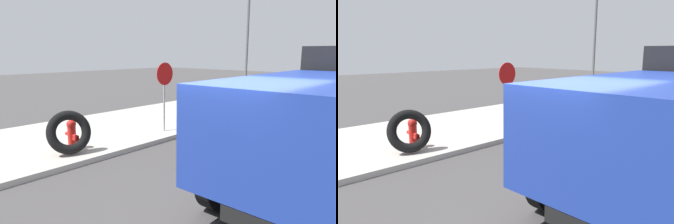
{
  "view_description": "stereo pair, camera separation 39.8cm",
  "coord_description": "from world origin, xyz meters",
  "views": [
    {
      "loc": [
        -4.39,
        -2.78,
        2.84
      ],
      "look_at": [
        1.21,
        2.53,
        1.37
      ],
      "focal_mm": 33.61,
      "sensor_mm": 36.0,
      "label": 1
    },
    {
      "loc": [
        -4.11,
        -3.07,
        2.84
      ],
      "look_at": [
        1.21,
        2.53,
        1.37
      ],
      "focal_mm": 33.61,
      "sensor_mm": 36.0,
      "label": 2
    }
  ],
  "objects": [
    {
      "name": "loose_tire",
      "position": [
        -0.33,
        4.71,
        0.75
      ],
      "size": [
        1.29,
        0.89,
        1.2
      ],
      "primitive_type": "torus",
      "rotation": [
        1.29,
        0.0,
        -0.29
      ],
      "color": "black",
      "rests_on": "sidewalk_curb"
    },
    {
      "name": "ground_plane",
      "position": [
        0.0,
        0.0,
        0.0
      ],
      "size": [
        80.0,
        80.0,
        0.0
      ],
      "primitive_type": "plane",
      "color": "#423F3F"
    },
    {
      "name": "fire_hydrant",
      "position": [
        -0.05,
        5.06,
        0.6
      ],
      "size": [
        0.26,
        0.6,
        0.85
      ],
      "color": "red",
      "rests_on": "sidewalk_curb"
    },
    {
      "name": "street_light_pole",
      "position": [
        9.43,
        5.09,
        3.63
      ],
      "size": [
        0.12,
        0.12,
        6.96
      ],
      "primitive_type": "cylinder",
      "color": "#595B5E",
      "rests_on": "sidewalk_curb"
    },
    {
      "name": "dump_truck_blue",
      "position": [
        2.71,
        -0.89,
        1.61
      ],
      "size": [
        7.07,
        2.97,
        3.0
      ],
      "color": "#1E3899",
      "rests_on": "ground"
    },
    {
      "name": "sidewalk_curb",
      "position": [
        0.0,
        6.5,
        0.07
      ],
      "size": [
        36.0,
        5.0,
        0.15
      ],
      "primitive_type": "cube",
      "color": "#ADA89E",
      "rests_on": "ground"
    },
    {
      "name": "stop_sign",
      "position": [
        3.24,
        4.63,
        1.79
      ],
      "size": [
        0.76,
        0.08,
        2.36
      ],
      "color": "gray",
      "rests_on": "sidewalk_curb"
    }
  ]
}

